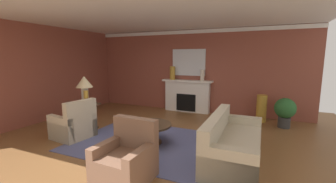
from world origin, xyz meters
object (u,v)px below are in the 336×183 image
(coffee_table, at_px, (149,129))
(vase_mantel_left, at_px, (172,73))
(sofa, at_px, (232,144))
(armchair_near_window, at_px, (74,125))
(table_lamp, at_px, (84,85))
(side_table, at_px, (86,115))
(vase_on_side_table, at_px, (86,98))
(potted_plant, at_px, (285,110))
(vase_tall_corner, at_px, (261,108))
(fireplace, at_px, (187,97))
(armchair_facing_fireplace, at_px, (126,161))
(vase_mantel_right, at_px, (202,75))
(mantel_mirror, at_px, (189,62))

(coffee_table, height_order, vase_mantel_left, vase_mantel_left)
(sofa, relative_size, coffee_table, 2.10)
(armchair_near_window, height_order, table_lamp, table_lamp)
(side_table, height_order, vase_on_side_table, vase_on_side_table)
(vase_mantel_left, height_order, potted_plant, vase_mantel_left)
(coffee_table, distance_m, vase_mantel_left, 3.33)
(table_lamp, height_order, vase_mantel_left, vase_mantel_left)
(armchair_near_window, bearing_deg, vase_tall_corner, 38.49)
(fireplace, relative_size, armchair_facing_fireplace, 1.89)
(armchair_facing_fireplace, height_order, vase_on_side_table, vase_on_side_table)
(vase_mantel_right, bearing_deg, armchair_facing_fireplace, -89.99)
(vase_mantel_right, bearing_deg, mantel_mirror, 162.82)
(vase_mantel_left, bearing_deg, armchair_facing_fireplace, -76.44)
(vase_on_side_table, bearing_deg, fireplace, 60.97)
(armchair_facing_fireplace, bearing_deg, mantel_mirror, 96.63)
(fireplace, height_order, mantel_mirror, mantel_mirror)
(fireplace, bearing_deg, table_lamp, -122.13)
(coffee_table, height_order, vase_tall_corner, vase_tall_corner)
(table_lamp, height_order, vase_tall_corner, table_lamp)
(vase_mantel_left, bearing_deg, coffee_table, -76.88)
(mantel_mirror, xyz_separation_m, vase_mantel_left, (-0.55, -0.17, -0.38))
(armchair_facing_fireplace, distance_m, vase_mantel_right, 4.68)
(table_lamp, distance_m, vase_tall_corner, 5.15)
(potted_plant, bearing_deg, armchair_near_window, -148.21)
(vase_tall_corner, height_order, potted_plant, potted_plant)
(vase_tall_corner, bearing_deg, armchair_facing_fireplace, -113.92)
(vase_mantel_left, relative_size, vase_on_side_table, 1.21)
(coffee_table, relative_size, vase_tall_corner, 1.22)
(mantel_mirror, bearing_deg, coffee_table, -87.03)
(mantel_mirror, height_order, table_lamp, mantel_mirror)
(sofa, relative_size, vase_mantel_left, 4.49)
(armchair_facing_fireplace, distance_m, vase_on_side_table, 2.79)
(vase_on_side_table, bearing_deg, table_lamp, 141.34)
(coffee_table, height_order, potted_plant, potted_plant)
(coffee_table, relative_size, table_lamp, 1.33)
(sofa, height_order, vase_tall_corner, sofa)
(armchair_near_window, xyz_separation_m, table_lamp, (-0.20, 0.61, 0.92))
(sofa, distance_m, vase_tall_corner, 2.96)
(mantel_mirror, bearing_deg, vase_tall_corner, -9.67)
(mantel_mirror, distance_m, vase_mantel_right, 0.72)
(potted_plant, bearing_deg, vase_mantel_right, 166.54)
(armchair_near_window, relative_size, table_lamp, 1.27)
(sofa, bearing_deg, vase_on_side_table, 177.86)
(sofa, bearing_deg, coffee_table, 177.22)
(armchair_near_window, relative_size, vase_on_side_table, 2.45)
(fireplace, relative_size, potted_plant, 2.16)
(coffee_table, height_order, vase_mantel_right, vase_mantel_right)
(coffee_table, xyz_separation_m, potted_plant, (2.90, 2.48, 0.16))
(fireplace, distance_m, side_table, 3.50)
(vase_mantel_left, height_order, vase_mantel_right, vase_mantel_left)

